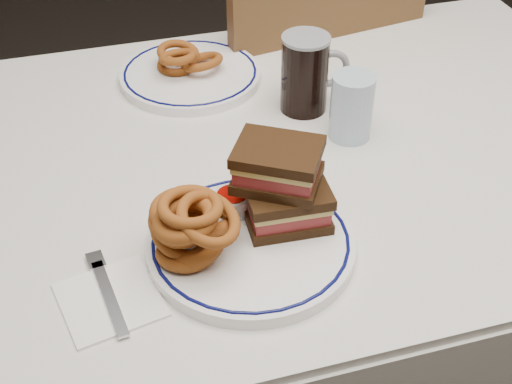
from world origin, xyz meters
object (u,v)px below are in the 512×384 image
object	(u,v)px
main_plate	(251,244)
beer_mug	(306,73)
reuben_sandwich	(282,185)
far_plate	(190,75)
chair_far	(297,101)

from	to	relation	value
main_plate	beer_mug	distance (m)	0.38
main_plate	reuben_sandwich	size ratio (longest dim) A/B	1.99
far_plate	main_plate	bearing A→B (deg)	-92.21
chair_far	reuben_sandwich	distance (m)	0.77
chair_far	reuben_sandwich	xyz separation A→B (m)	(-0.26, -0.66, 0.30)
main_plate	far_plate	world-z (taller)	main_plate
far_plate	reuben_sandwich	bearing A→B (deg)	-85.44
reuben_sandwich	chair_far	bearing A→B (deg)	68.69
main_plate	far_plate	size ratio (longest dim) A/B	1.09
chair_far	beer_mug	world-z (taller)	chair_far
main_plate	far_plate	xyz separation A→B (m)	(0.02, 0.47, -0.00)
beer_mug	reuben_sandwich	bearing A→B (deg)	-115.17
beer_mug	far_plate	size ratio (longest dim) A/B	0.52
chair_far	main_plate	size ratio (longest dim) A/B	3.41
reuben_sandwich	far_plate	bearing A→B (deg)	94.56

